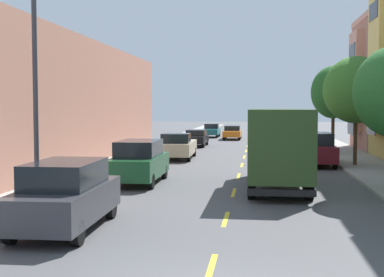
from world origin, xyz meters
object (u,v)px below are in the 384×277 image
at_px(street_tree_farthest, 333,92).
at_px(parked_pickup_champagne, 178,146).
at_px(parked_wagon_red, 297,137).
at_px(parked_suv_charcoal, 66,195).
at_px(moving_orange_sedan, 232,132).
at_px(parked_suv_burgundy, 316,149).
at_px(street_tree_third, 356,90).
at_px(street_lamp, 40,80).
at_px(parked_hatchback_teal, 211,130).
at_px(parked_sedan_black, 196,138).
at_px(parked_suv_forest, 139,161).
at_px(delivery_box_truck, 278,143).
at_px(parked_wagon_sky, 306,143).

xyz_separation_m(street_tree_farthest, parked_pickup_champagne, (-10.70, -5.78, -3.67)).
bearing_deg(parked_wagon_red, street_tree_farthest, -71.88).
xyz_separation_m(parked_suv_charcoal, moving_orange_sedan, (2.55, 41.18, -0.24)).
bearing_deg(street_tree_farthest, parked_pickup_champagne, -151.64).
distance_m(street_tree_farthest, parked_suv_burgundy, 9.53).
bearing_deg(parked_suv_burgundy, parked_suv_charcoal, -116.55).
distance_m(street_tree_third, moving_orange_sedan, 26.13).
bearing_deg(street_lamp, parked_pickup_champagne, 84.76).
height_order(street_tree_farthest, parked_hatchback_teal, street_tree_farthest).
bearing_deg(street_lamp, parked_hatchback_teal, 87.84).
distance_m(street_lamp, parked_sedan_black, 29.44).
bearing_deg(parked_pickup_champagne, parked_suv_burgundy, -18.20).
distance_m(parked_wagon_red, parked_suv_forest, 24.93).
distance_m(street_tree_farthest, parked_sedan_black, 12.67).
relative_size(street_tree_farthest, delivery_box_truck, 0.78).
relative_size(street_tree_third, parked_suv_forest, 1.27).
distance_m(delivery_box_truck, parked_hatchback_teal, 37.15).
height_order(parked_sedan_black, parked_pickup_champagne, parked_pickup_champagne).
xyz_separation_m(parked_sedan_black, parked_suv_burgundy, (8.72, -13.99, 0.24)).
relative_size(delivery_box_truck, parked_suv_charcoal, 1.66).
height_order(parked_wagon_red, parked_sedan_black, parked_wagon_red).
height_order(parked_wagon_sky, parked_pickup_champagne, parked_pickup_champagne).
height_order(street_tree_farthest, parked_suv_burgundy, street_tree_farthest).
bearing_deg(street_tree_farthest, moving_orange_sedan, 118.17).
bearing_deg(parked_suv_forest, parked_wagon_sky, 61.07).
height_order(street_lamp, parked_wagon_red, street_lamp).
distance_m(parked_suv_charcoal, parked_pickup_champagne, 20.09).
relative_size(parked_suv_forest, parked_sedan_black, 1.07).
xyz_separation_m(parked_hatchback_teal, parked_pickup_champagne, (0.04, -24.80, 0.07)).
relative_size(parked_hatchback_teal, parked_suv_charcoal, 0.83).
bearing_deg(parked_wagon_red, parked_suv_burgundy, -89.89).
relative_size(parked_suv_charcoal, moving_orange_sedan, 1.08).
xyz_separation_m(parked_sedan_black, parked_suv_charcoal, (0.09, -31.25, 0.24)).
xyz_separation_m(street_tree_farthest, parked_wagon_red, (-2.16, 6.59, -3.69)).
height_order(street_tree_farthest, parked_sedan_black, street_tree_farthest).
distance_m(parked_suv_forest, moving_orange_sedan, 32.23).
height_order(street_lamp, parked_suv_forest, street_lamp).
bearing_deg(parked_hatchback_teal, street_tree_farthest, -60.55).
distance_m(parked_hatchback_teal, parked_sedan_black, 13.63).
bearing_deg(parked_hatchback_teal, delivery_box_truck, -80.48).
relative_size(parked_suv_forest, parked_hatchback_teal, 1.20).
relative_size(delivery_box_truck, parked_suv_forest, 1.67).
height_order(parked_hatchback_teal, parked_sedan_black, parked_hatchback_teal).
distance_m(street_tree_farthest, parked_hatchback_teal, 22.16).
xyz_separation_m(parked_sedan_black, moving_orange_sedan, (2.64, 9.93, 0.00)).
height_order(street_tree_farthest, moving_orange_sedan, street_tree_farthest).
bearing_deg(parked_sedan_black, parked_hatchback_teal, 89.56).
bearing_deg(parked_wagon_sky, parked_pickup_champagne, -151.09).
height_order(delivery_box_truck, moving_orange_sedan, delivery_box_truck).
distance_m(parked_wagon_red, moving_orange_sedan, 10.61).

